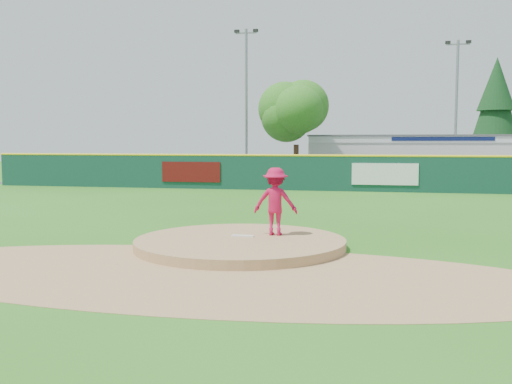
% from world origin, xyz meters
% --- Properties ---
extents(ground, '(120.00, 120.00, 0.00)m').
position_xyz_m(ground, '(0.00, 0.00, 0.00)').
color(ground, '#286B19').
rests_on(ground, ground).
extents(pitchers_mound, '(5.50, 5.50, 0.50)m').
position_xyz_m(pitchers_mound, '(0.00, 0.00, 0.00)').
color(pitchers_mound, '#9E774C').
rests_on(pitchers_mound, ground).
extents(pitching_rubber, '(0.60, 0.15, 0.04)m').
position_xyz_m(pitching_rubber, '(0.00, 0.30, 0.27)').
color(pitching_rubber, white).
rests_on(pitching_rubber, pitchers_mound).
extents(infield_dirt_arc, '(15.40, 15.40, 0.01)m').
position_xyz_m(infield_dirt_arc, '(0.00, -3.00, 0.01)').
color(infield_dirt_arc, '#9E774C').
rests_on(infield_dirt_arc, ground).
extents(parking_lot, '(44.00, 16.00, 0.02)m').
position_xyz_m(parking_lot, '(0.00, 27.00, 0.01)').
color(parking_lot, '#38383A').
rests_on(parking_lot, ground).
extents(pitcher, '(1.18, 0.69, 1.83)m').
position_xyz_m(pitcher, '(0.80, 0.77, 1.16)').
color(pitcher, '#B80F3D').
rests_on(pitcher, pitchers_mound).
extents(van, '(5.95, 3.49, 1.55)m').
position_xyz_m(van, '(6.38, 23.29, 0.80)').
color(van, silver).
rests_on(van, parking_lot).
extents(pool_building_grp, '(15.20, 8.20, 3.31)m').
position_xyz_m(pool_building_grp, '(6.00, 31.99, 1.66)').
color(pool_building_grp, silver).
rests_on(pool_building_grp, ground).
extents(fence_banners, '(14.83, 0.04, 1.20)m').
position_xyz_m(fence_banners, '(-1.69, 17.92, 1.00)').
color(fence_banners, '#5C0E0D').
rests_on(fence_banners, ground).
extents(playground_slide, '(0.96, 2.71, 1.50)m').
position_xyz_m(playground_slide, '(-13.17, 24.09, 0.76)').
color(playground_slide, blue).
rests_on(playground_slide, ground).
extents(outfield_fence, '(40.00, 0.14, 2.07)m').
position_xyz_m(outfield_fence, '(0.00, 18.00, 1.09)').
color(outfield_fence, '#123A2F').
rests_on(outfield_fence, ground).
extents(deciduous_tree, '(5.60, 5.60, 7.36)m').
position_xyz_m(deciduous_tree, '(-2.00, 25.00, 4.55)').
color(deciduous_tree, '#382314').
rests_on(deciduous_tree, ground).
extents(conifer_tree, '(4.40, 4.40, 9.50)m').
position_xyz_m(conifer_tree, '(13.00, 36.00, 5.54)').
color(conifer_tree, '#382314').
rests_on(conifer_tree, ground).
extents(light_pole_left, '(1.75, 0.25, 11.00)m').
position_xyz_m(light_pole_left, '(-6.00, 27.00, 6.05)').
color(light_pole_left, gray).
rests_on(light_pole_left, ground).
extents(light_pole_right, '(1.75, 0.25, 10.00)m').
position_xyz_m(light_pole_right, '(9.00, 29.00, 5.54)').
color(light_pole_right, gray).
rests_on(light_pole_right, ground).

